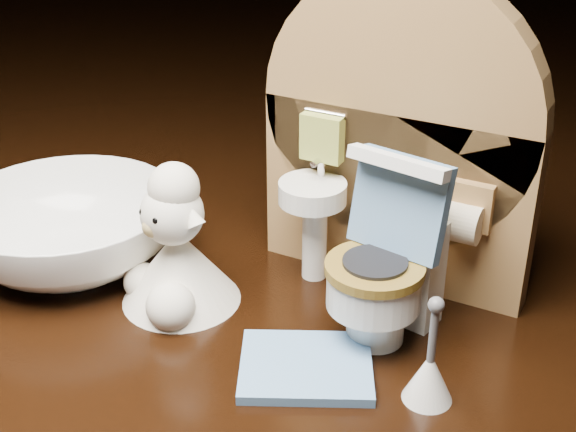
% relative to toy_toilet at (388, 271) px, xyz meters
% --- Properties ---
extents(backdrop_panel, '(0.13, 0.05, 0.15)m').
position_rel_toy_toilet_xyz_m(backdrop_panel, '(-0.02, 0.04, 0.04)').
color(backdrop_panel, olive).
rests_on(backdrop_panel, ground).
extents(toy_toilet, '(0.05, 0.06, 0.08)m').
position_rel_toy_toilet_xyz_m(toy_toilet, '(0.00, 0.00, 0.00)').
color(toy_toilet, white).
rests_on(toy_toilet, ground).
extents(bath_mat, '(0.07, 0.06, 0.00)m').
position_rel_toy_toilet_xyz_m(bath_mat, '(-0.02, -0.04, -0.03)').
color(bath_mat, '#5E89B9').
rests_on(bath_mat, ground).
extents(toilet_brush, '(0.02, 0.02, 0.05)m').
position_rel_toy_toilet_xyz_m(toilet_brush, '(0.03, -0.03, -0.02)').
color(toilet_brush, white).
rests_on(toilet_brush, ground).
extents(plush_lamb, '(0.06, 0.06, 0.07)m').
position_rel_toy_toilet_xyz_m(plush_lamb, '(-0.09, -0.02, -0.01)').
color(plush_lamb, '#EEE5D0').
rests_on(plush_lamb, ground).
extents(ceramic_bowl, '(0.14, 0.14, 0.03)m').
position_rel_toy_toilet_xyz_m(ceramic_bowl, '(-0.16, -0.02, -0.01)').
color(ceramic_bowl, white).
rests_on(ceramic_bowl, ground).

